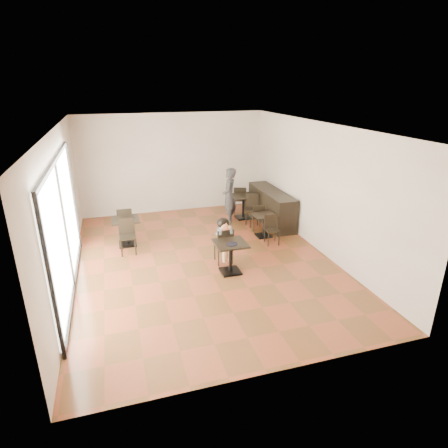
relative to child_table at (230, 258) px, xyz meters
name	(u,v)px	position (x,y,z in m)	size (l,w,h in m)	color
floor	(204,260)	(-0.44, 0.79, -0.37)	(6.00, 8.00, 0.01)	brown
ceiling	(201,126)	(-0.44, 0.79, 2.83)	(6.00, 8.00, 0.01)	silver
wall_back	(173,163)	(-0.44, 4.79, 1.23)	(6.00, 0.01, 3.20)	beige
wall_front	(273,280)	(-0.44, -3.21, 1.23)	(6.00, 0.01, 3.20)	beige
wall_left	(62,209)	(-3.44, 0.79, 1.23)	(0.01, 8.00, 3.20)	beige
wall_right	(318,187)	(2.56, 0.79, 1.23)	(0.01, 8.00, 3.20)	beige
storefront_window	(63,226)	(-3.41, 0.29, 1.03)	(0.04, 4.50, 2.60)	white
child_table	(230,258)	(0.00, 0.00, 0.00)	(0.70, 0.70, 0.74)	black
child_chair	(223,245)	(0.00, 0.55, 0.07)	(0.40, 0.40, 0.89)	black
child	(223,241)	(0.00, 0.55, 0.19)	(0.40, 0.56, 1.12)	slate
plate	(232,244)	(0.00, -0.10, 0.38)	(0.25, 0.25, 0.01)	black
pizza_slice	(226,227)	(0.00, 0.36, 0.60)	(0.26, 0.20, 0.06)	tan
adult_patron	(229,196)	(0.94, 3.07, 0.49)	(0.63, 0.41, 1.71)	#343539
cafe_table_mid	(264,225)	(1.55, 1.76, -0.04)	(0.62, 0.62, 0.66)	black
cafe_table_left	(127,232)	(-2.17, 2.26, 0.00)	(0.70, 0.70, 0.74)	black
cafe_table_back	(243,207)	(1.51, 3.37, 0.00)	(0.71, 0.71, 0.75)	black
chair_mid_a	(257,217)	(1.55, 2.31, 0.02)	(0.35, 0.35, 0.79)	black
chair_mid_b	(272,230)	(1.55, 1.21, 0.02)	(0.35, 0.35, 0.79)	black
chair_left_a	(125,222)	(-2.17, 2.81, 0.08)	(0.40, 0.40, 0.89)	black
chair_left_b	(128,237)	(-2.17, 1.71, 0.08)	(0.40, 0.40, 0.89)	black
chair_back_a	(240,199)	(1.59, 3.92, 0.08)	(0.40, 0.40, 0.90)	black
chair_back_b	(252,210)	(1.59, 2.82, 0.08)	(0.40, 0.40, 0.90)	black
service_counter	(271,206)	(2.21, 2.79, 0.13)	(0.60, 2.40, 1.00)	black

